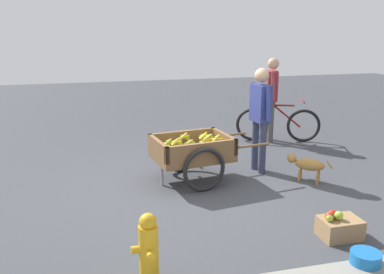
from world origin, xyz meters
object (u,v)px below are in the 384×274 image
Objects in this scene: fruit_cart at (192,153)px; bicycle at (278,124)px; vendor_person at (260,111)px; apple_crate at (339,227)px; plastic_bucket at (365,263)px; cyclist_person at (272,92)px; dog at (307,164)px; fire_hydrant at (148,248)px.

fruit_cart is 2.81m from bicycle.
vendor_person is 2.41m from apple_crate.
vendor_person is 3.73× the size of apple_crate.
bicycle is 4.68m from plastic_bucket.
cyclist_person is 3.76× the size of apple_crate.
bicycle is 0.66m from cyclist_person.
plastic_bucket is (0.69, 2.34, -0.15)m from dog.
dog is (-0.52, 0.61, -0.72)m from vendor_person.
plastic_bucket is at bearing 109.15° from fruit_cart.
bicycle is 0.96× the size of cyclist_person.
dog is 0.79× the size of fire_hydrant.
cyclist_person reaches higher than apple_crate.
cyclist_person reaches higher than fire_hydrant.
cyclist_person is at bearing -20.04° from bicycle.
dog is at bearing 79.40° from cyclist_person.
cyclist_person reaches higher than plastic_bucket.
fruit_cart is 6.09× the size of plastic_bucket.
plastic_bucket is at bearing 75.69° from apple_crate.
apple_crate is at bearing -172.19° from fire_hydrant.
vendor_person is 3.08m from plastic_bucket.
vendor_person reaches higher than apple_crate.
dog is at bearing -107.19° from apple_crate.
fruit_cart is 2.96m from plastic_bucket.
fire_hydrant reaches higher than dog.
plastic_bucket is (1.24, 4.51, -0.24)m from bicycle.
dog is at bearing 165.06° from fruit_cart.
fruit_cart reaches higher than plastic_bucket.
vendor_person is at bearing -171.55° from fruit_cart.
fire_hydrant is (2.66, 1.94, 0.06)m from dog.
plastic_bucket is at bearing 73.66° from dog.
vendor_person is at bearing 55.42° from bicycle.
bicycle reaches higher than plastic_bucket.
dog is 3.29m from fire_hydrant.
fruit_cart is 1.10× the size of bicycle.
vendor_person is at bearing 59.96° from cyclist_person.
bicycle is 5.51× the size of plastic_bucket.
fire_hydrant is (3.08, 4.15, -0.66)m from cyclist_person.
cyclist_person is (0.14, -0.05, 0.64)m from bicycle.
dog is (-1.65, 0.44, -0.17)m from fruit_cart.
fruit_cart reaches higher than apple_crate.
vendor_person is 3.39m from fire_hydrant.
plastic_bucket is 0.72m from apple_crate.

